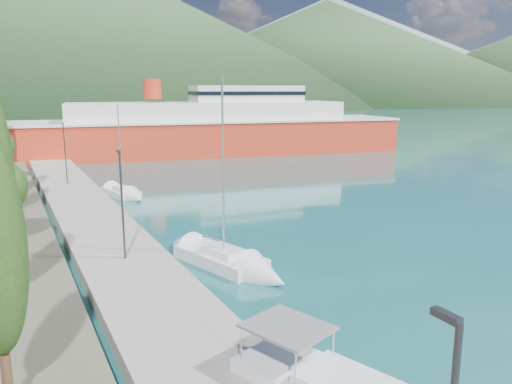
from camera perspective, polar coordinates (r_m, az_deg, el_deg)
ground at (r=135.70m, az=-21.03°, el=6.58°), size 1400.00×1400.00×0.00m
quay at (r=42.05m, az=-18.72°, el=-2.34°), size 5.00×88.00×0.80m
hills_far at (r=655.00m, az=-14.13°, el=17.17°), size 1480.00×900.00×180.00m
hills_near at (r=404.99m, az=-11.37°, el=16.92°), size 1010.00×520.00×115.00m
lamp_posts at (r=29.35m, az=-15.50°, el=-0.62°), size 0.15×48.75×6.06m
sailboat_near at (r=28.21m, az=-1.50°, el=-8.65°), size 4.69×8.62×11.87m
sailboat_mid at (r=48.76m, az=-14.39°, el=-0.37°), size 3.46×6.78×9.53m
ferry at (r=80.62m, az=-5.31°, el=7.05°), size 63.32×22.87×12.32m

